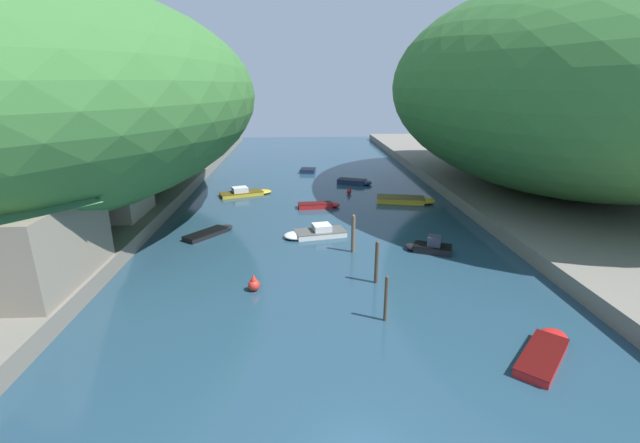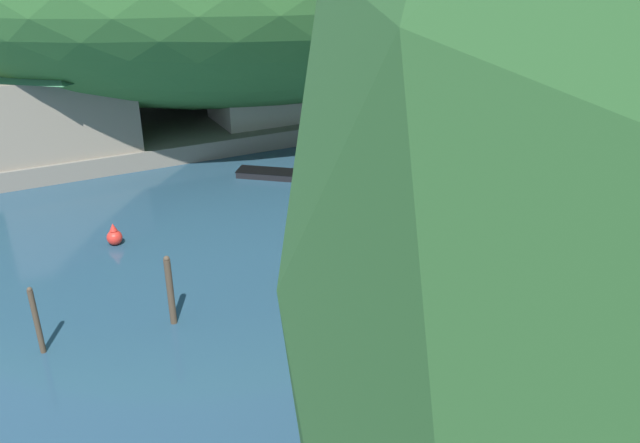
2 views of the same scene
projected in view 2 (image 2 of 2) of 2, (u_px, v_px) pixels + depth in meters
name	position (u px, v px, depth m)	size (l,w,h in m)	color
water_surface	(448.00, 218.00, 33.68)	(130.00, 130.00, 0.00)	#234256
left_bank	(263.00, 102.00, 54.33)	(22.00, 120.00, 1.22)	slate
waterfront_building	(55.00, 87.00, 39.46)	(7.46, 9.46, 7.49)	gray
boathouse_shed	(258.00, 88.00, 46.00)	(5.68, 6.81, 4.60)	#B2A899
boat_near_quay	(356.00, 346.00, 22.55)	(3.90, 2.78, 1.33)	black
boat_open_rowboat	(469.00, 148.00, 43.67)	(6.46, 4.06, 1.03)	gold
boat_small_dinghy	(279.00, 174.00, 39.15)	(4.22, 4.80, 0.42)	black
boat_far_upstream	(335.00, 232.00, 31.39)	(5.71, 3.11, 1.03)	silver
boat_mid_channel	(486.00, 207.00, 34.35)	(4.63, 1.81, 0.54)	red
mooring_post_nearest	(36.00, 320.00, 22.32)	(0.20, 0.20, 2.76)	#4C3D2D
mooring_post_second	(170.00, 290.00, 24.00)	(0.26, 0.26, 2.98)	#4C3D2D
mooring_post_middle	(291.00, 249.00, 26.97)	(0.31, 0.31, 3.09)	brown
channel_buoy_near	(616.00, 211.00, 33.69)	(0.56, 0.56, 0.84)	red
channel_buoy_far	(114.00, 236.00, 30.63)	(0.76, 0.76, 1.14)	red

